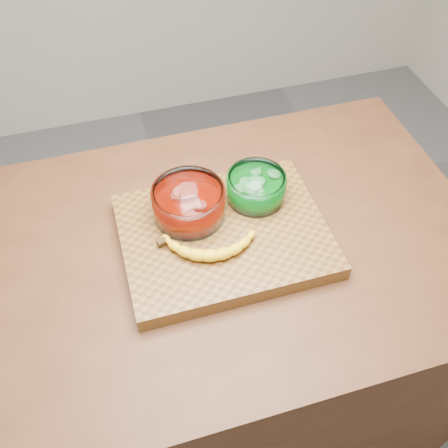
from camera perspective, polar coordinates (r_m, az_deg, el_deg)
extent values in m
plane|color=#5B5B60|center=(1.92, 0.00, -19.00)|extent=(3.50, 3.50, 0.00)
cube|color=#4F2C17|center=(1.51, 0.00, -12.70)|extent=(1.20, 0.80, 0.90)
cube|color=brown|center=(1.11, 0.00, -1.34)|extent=(0.45, 0.35, 0.04)
cylinder|color=white|center=(1.10, -4.04, 2.42)|extent=(0.16, 0.16, 0.08)
cylinder|color=#B11202|center=(1.11, -4.01, 2.03)|extent=(0.14, 0.14, 0.04)
cylinder|color=#E15747|center=(1.09, -4.10, 3.12)|extent=(0.13, 0.13, 0.02)
cylinder|color=white|center=(1.15, 3.69, 4.22)|extent=(0.14, 0.14, 0.06)
cylinder|color=#068F18|center=(1.15, 3.66, 3.92)|extent=(0.11, 0.11, 0.04)
cylinder|color=#68DD6C|center=(1.13, 3.73, 4.88)|extent=(0.11, 0.11, 0.02)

